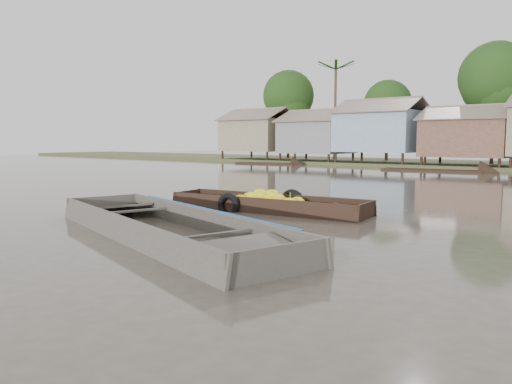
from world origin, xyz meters
The scene contains 3 objects.
ground centered at (0.00, 0.00, 0.00)m, with size 120.00×120.00×0.00m, color #454035.
banana_boat centered at (-2.11, 3.35, 0.19)m, with size 6.25×2.16×0.87m.
viewer_boat centered at (-1.31, -1.12, 0.07)m, with size 8.38×4.25×0.65m.
Camera 1 is at (6.77, -8.16, 2.07)m, focal length 35.00 mm.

